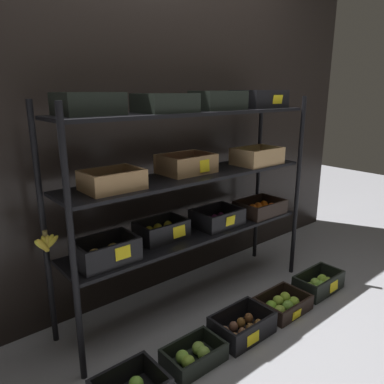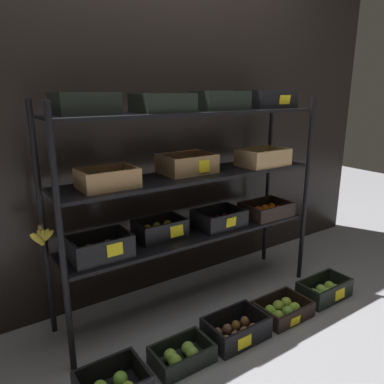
{
  "view_description": "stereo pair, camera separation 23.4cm",
  "coord_description": "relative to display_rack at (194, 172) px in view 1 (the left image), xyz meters",
  "views": [
    {
      "loc": [
        -1.45,
        -1.73,
        1.41
      ],
      "look_at": [
        0.0,
        0.0,
        0.78
      ],
      "focal_mm": 34.53,
      "sensor_mm": 36.0,
      "label": 1
    },
    {
      "loc": [
        -1.27,
        -1.87,
        1.41
      ],
      "look_at": [
        0.0,
        0.0,
        0.78
      ],
      "focal_mm": 34.53,
      "sensor_mm": 36.0,
      "label": 2
    }
  ],
  "objects": [
    {
      "name": "ground_plane",
      "position": [
        -0.01,
        -0.0,
        -0.91
      ],
      "size": [
        10.0,
        10.0,
        0.0
      ],
      "primitive_type": "plane",
      "color": "gray"
    },
    {
      "name": "storefront_wall",
      "position": [
        -0.01,
        0.39,
        0.27
      ],
      "size": [
        4.15,
        0.12,
        2.36
      ],
      "primitive_type": "cube",
      "color": "black",
      "rests_on": "ground_plane"
    },
    {
      "name": "crate_ground_rightmost_apple_green",
      "position": [
        0.77,
        -0.49,
        -0.86
      ],
      "size": [
        0.37,
        0.21,
        0.13
      ],
      "color": "black",
      "rests_on": "ground_plane"
    },
    {
      "name": "crate_ground_left_apple_green",
      "position": [
        -0.4,
        -0.47,
        -0.87
      ],
      "size": [
        0.32,
        0.21,
        0.1
      ],
      "color": "black",
      "rests_on": "ground_plane"
    },
    {
      "name": "display_rack",
      "position": [
        0.0,
        0.0,
        0.0
      ],
      "size": [
        1.87,
        0.41,
        1.41
      ],
      "color": "black",
      "rests_on": "ground_plane"
    },
    {
      "name": "crate_ground_kiwi",
      "position": [
        -0.03,
        -0.47,
        -0.86
      ],
      "size": [
        0.36,
        0.24,
        0.13
      ],
      "color": "black",
      "rests_on": "ground_plane"
    },
    {
      "name": "crate_ground_right_apple_green",
      "position": [
        0.37,
        -0.47,
        -0.87
      ],
      "size": [
        0.34,
        0.25,
        0.1
      ],
      "color": "black",
      "rests_on": "ground_plane"
    }
  ]
}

